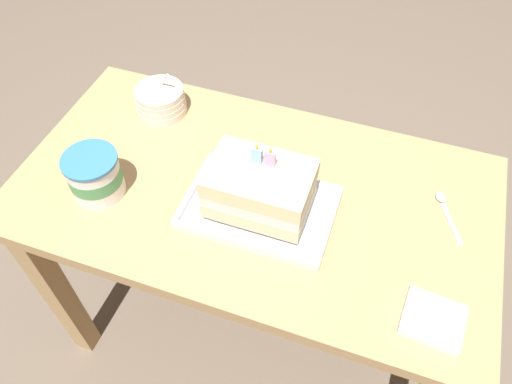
{
  "coord_description": "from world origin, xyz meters",
  "views": [
    {
      "loc": [
        0.26,
        -0.72,
        1.67
      ],
      "look_at": [
        0.02,
        -0.03,
        0.78
      ],
      "focal_mm": 34.46,
      "sensor_mm": 36.0,
      "label": 1
    }
  ],
  "objects_px": {
    "foil_tray": "(259,208)",
    "serving_spoon_near_tray": "(444,205)",
    "birthday_cake": "(260,188)",
    "napkin_pile": "(433,320)",
    "ice_cream_tub": "(95,175)",
    "bowl_stack": "(161,101)"
  },
  "relations": [
    {
      "from": "ice_cream_tub",
      "to": "serving_spoon_near_tray",
      "type": "distance_m",
      "value": 0.83
    },
    {
      "from": "napkin_pile",
      "to": "foil_tray",
      "type": "bearing_deg",
      "value": 160.13
    },
    {
      "from": "foil_tray",
      "to": "ice_cream_tub",
      "type": "distance_m",
      "value": 0.4
    },
    {
      "from": "serving_spoon_near_tray",
      "to": "napkin_pile",
      "type": "bearing_deg",
      "value": -88.38
    },
    {
      "from": "birthday_cake",
      "to": "bowl_stack",
      "type": "bearing_deg",
      "value": 146.94
    },
    {
      "from": "birthday_cake",
      "to": "bowl_stack",
      "type": "xyz_separation_m",
      "value": [
        -0.37,
        0.24,
        -0.05
      ]
    },
    {
      "from": "bowl_stack",
      "to": "serving_spoon_near_tray",
      "type": "distance_m",
      "value": 0.79
    },
    {
      "from": "bowl_stack",
      "to": "napkin_pile",
      "type": "relative_size",
      "value": 1.1
    },
    {
      "from": "foil_tray",
      "to": "napkin_pile",
      "type": "bearing_deg",
      "value": -19.87
    },
    {
      "from": "ice_cream_tub",
      "to": "serving_spoon_near_tray",
      "type": "xyz_separation_m",
      "value": [
        0.79,
        0.23,
        -0.05
      ]
    },
    {
      "from": "ice_cream_tub",
      "to": "napkin_pile",
      "type": "bearing_deg",
      "value": -5.63
    },
    {
      "from": "serving_spoon_near_tray",
      "to": "bowl_stack",
      "type": "bearing_deg",
      "value": 173.75
    },
    {
      "from": "birthday_cake",
      "to": "napkin_pile",
      "type": "distance_m",
      "value": 0.45
    },
    {
      "from": "foil_tray",
      "to": "serving_spoon_near_tray",
      "type": "height_order",
      "value": "foil_tray"
    },
    {
      "from": "ice_cream_tub",
      "to": "serving_spoon_near_tray",
      "type": "relative_size",
      "value": 0.88
    },
    {
      "from": "birthday_cake",
      "to": "napkin_pile",
      "type": "bearing_deg",
      "value": -19.88
    },
    {
      "from": "napkin_pile",
      "to": "birthday_cake",
      "type": "bearing_deg",
      "value": 160.12
    },
    {
      "from": "ice_cream_tub",
      "to": "napkin_pile",
      "type": "distance_m",
      "value": 0.81
    },
    {
      "from": "ice_cream_tub",
      "to": "napkin_pile",
      "type": "relative_size",
      "value": 1.02
    },
    {
      "from": "foil_tray",
      "to": "napkin_pile",
      "type": "relative_size",
      "value": 2.73
    },
    {
      "from": "birthday_cake",
      "to": "serving_spoon_near_tray",
      "type": "relative_size",
      "value": 1.57
    },
    {
      "from": "foil_tray",
      "to": "ice_cream_tub",
      "type": "height_order",
      "value": "ice_cream_tub"
    }
  ]
}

